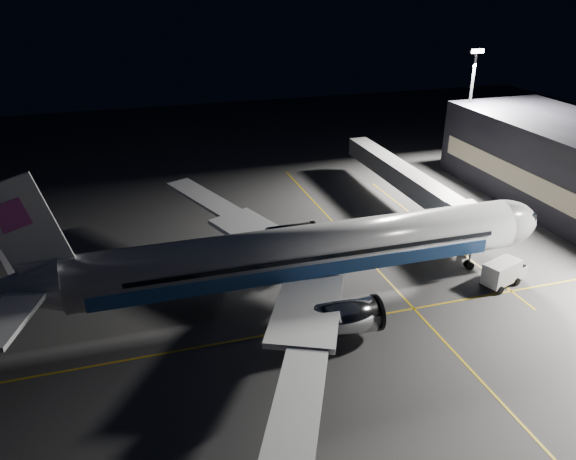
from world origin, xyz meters
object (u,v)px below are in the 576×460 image
Objects in this scene: floodlight_mast_north at (470,100)px; safety_cone_c at (318,272)px; jet_bridge at (410,181)px; safety_cone_a at (274,240)px; airliner at (296,254)px; baggage_tug at (240,238)px; safety_cone_b at (340,267)px; service_truck at (504,272)px.

safety_cone_c is (-37.07, -27.99, -12.10)m from floodlight_mast_north.
safety_cone_a is at bearing -168.62° from jet_bridge.
airliner is 52.56m from floodlight_mast_north.
floodlight_mast_north is 38.53× the size of safety_cone_c.
jet_bridge reaches higher than baggage_tug.
floodlight_mast_north is at bearing 39.11° from safety_cone_b.
safety_cone_c is at bearing -60.27° from baggage_tug.
safety_cone_c is (-2.90, -0.21, 0.01)m from safety_cone_b.
floodlight_mast_north is 48.74m from baggage_tug.
floodlight_mast_north is at bearing 37.91° from airliner.
airliner is 114.43× the size of safety_cone_c.
safety_cone_c is at bearing 44.99° from airliner.
floodlight_mast_north is at bearing 24.76° from safety_cone_a.
safety_cone_c is at bearing 137.16° from service_truck.
safety_cone_a is (-21.68, 18.01, -1.28)m from service_truck.
jet_bridge reaches higher than safety_cone_a.
safety_cone_a is (-39.64, -18.28, -12.09)m from floodlight_mast_north.
airliner is 23.80m from service_truck.
floodlight_mast_north reaches higher than service_truck.
service_truck is (0.05, -22.37, -3.01)m from jet_bridge.
airliner is 119.01× the size of safety_cone_b.
safety_cone_a is (-21.64, -4.35, -4.30)m from jet_bridge.
baggage_tug is 12.51m from safety_cone_c.
safety_cone_a is 1.06× the size of safety_cone_c.
service_truck is 28.22m from safety_cone_a.
safety_cone_b is (-16.17, -13.85, -4.32)m from jet_bridge.
floodlight_mast_north reaches higher than safety_cone_c.
service_truck is at bearing -23.49° from safety_cone_c.
safety_cone_b is at bearing 4.11° from safety_cone_c.
baggage_tug reaches higher than safety_cone_b.
jet_bridge is 66.59× the size of safety_cone_b.
airliner reaches higher than baggage_tug.
baggage_tug is at bearing -158.22° from floodlight_mast_north.
service_truck is at bearing -39.55° from baggage_tug.
safety_cone_b is at bearing -140.89° from floodlight_mast_north.
jet_bridge is at bearing 4.17° from baggage_tug.
safety_cone_a is at bearing 119.92° from safety_cone_b.
floodlight_mast_north is (18.00, 13.93, 7.79)m from jet_bridge.
airliner is at bearing -96.00° from safety_cone_a.
safety_cone_b is (5.46, -9.49, -0.03)m from safety_cone_a.
airliner reaches higher than safety_cone_b.
jet_bridge is 26.49m from baggage_tug.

